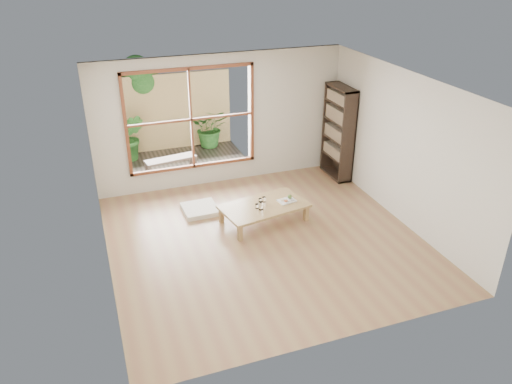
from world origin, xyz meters
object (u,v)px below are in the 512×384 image
bookshelf (338,132)px  food_tray (287,200)px  low_table (264,207)px  garden_bench (171,161)px

bookshelf → food_tray: size_ratio=5.69×
low_table → garden_bench: size_ratio=1.45×
bookshelf → low_table: bearing=-148.0°
garden_bench → low_table: bearing=-74.6°
food_tray → bookshelf: bearing=27.9°
food_tray → garden_bench: 3.00m
low_table → food_tray: 0.45m
food_tray → garden_bench: bearing=111.8°
food_tray → garden_bench: (-1.59, 2.54, -0.04)m
bookshelf → garden_bench: bearing=159.5°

